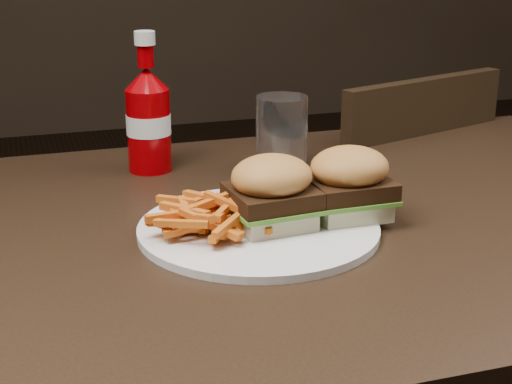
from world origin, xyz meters
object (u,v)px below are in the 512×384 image
object	(u,v)px
dining_table	(300,230)
plate	(258,229)
tumbler	(282,136)
chair_far	(350,261)
ketchup_bottle	(149,133)

from	to	relation	value
dining_table	plate	world-z (taller)	plate
plate	tumbler	bearing A→B (deg)	64.21
chair_far	plate	size ratio (longest dim) A/B	1.31
ketchup_bottle	dining_table	bearing A→B (deg)	-59.76
tumbler	chair_far	bearing A→B (deg)	48.85
chair_far	tumbler	xyz separation A→B (m)	(-0.27, -0.31, 0.38)
dining_table	tumbler	world-z (taller)	tumbler
plate	tumbler	world-z (taller)	tumbler
chair_far	dining_table	bearing A→B (deg)	40.62
tumbler	ketchup_bottle	bearing A→B (deg)	161.04
chair_far	ketchup_bottle	size ratio (longest dim) A/B	2.94
plate	dining_table	bearing A→B (deg)	29.44
chair_far	plate	world-z (taller)	plate
chair_far	ketchup_bottle	xyz separation A→B (m)	(-0.46, -0.24, 0.38)
dining_table	plate	distance (m)	0.09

